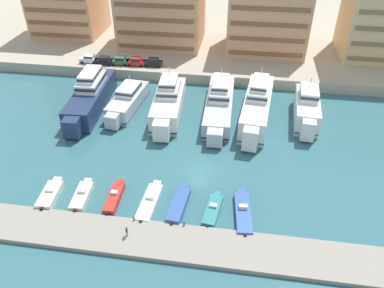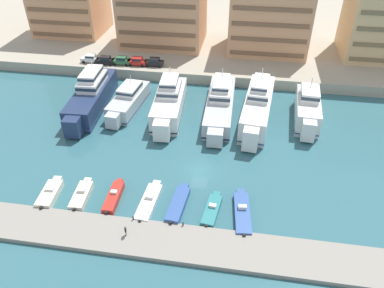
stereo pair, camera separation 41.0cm
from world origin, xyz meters
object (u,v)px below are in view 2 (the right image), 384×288
Objects in this scene: yacht_white_mid_left at (169,102)px; motorboat_cream_left at (82,195)px; yacht_white_center_right at (308,109)px; yacht_white_center at (258,106)px; motorboat_red_mid_left at (114,197)px; car_black_left at (105,60)px; motorboat_teal_center_right at (212,210)px; yacht_silver_left at (128,101)px; car_green_mid_left at (121,60)px; car_red_center_left at (137,61)px; pedestrian_near_edge at (125,230)px; motorboat_cream_far_left at (50,194)px; motorboat_white_center_left at (149,202)px; yacht_silver_center_left at (220,102)px; motorboat_blue_center at (178,204)px; car_black_center at (154,62)px; car_white_far_left at (91,58)px; yacht_navy_far_left at (91,95)px; motorboat_blue_mid_right at (242,213)px.

yacht_white_mid_left reaches higher than motorboat_cream_left.
yacht_white_center is at bearing -175.09° from yacht_white_center_right.
car_black_left is (-14.65, 38.55, 2.69)m from motorboat_red_mid_left.
motorboat_red_mid_left is at bearing 179.28° from motorboat_teal_center_right.
yacht_silver_left is 24.24m from yacht_white_center.
yacht_white_center_right is 41.29m from car_green_mid_left.
car_red_center_left is 2.62× the size of pedestrian_near_edge.
motorboat_cream_far_left is 13.98m from motorboat_white_center_left.
yacht_silver_center_left is at bearing -29.81° from car_green_mid_left.
motorboat_teal_center_right is (4.61, -0.18, -0.11)m from motorboat_blue_center.
yacht_silver_left is 33.13m from yacht_white_center_right.
motorboat_cream_left is 39.78m from car_green_mid_left.
car_black_center reaches higher than motorboat_blue_center.
yacht_white_mid_left is at bearing 91.59° from pedestrian_near_edge.
yacht_silver_center_left reaches higher than motorboat_blue_center.
car_black_center is (7.34, 0.39, 0.00)m from car_green_mid_left.
car_white_far_left is at bearing 103.05° from motorboat_cream_far_left.
motorboat_white_center_left is at bearing 0.37° from motorboat_red_mid_left.
motorboat_cream_left is 1.56× the size of car_black_left.
yacht_silver_left reaches higher than motorboat_white_center_left.
yacht_navy_far_left is at bearing 131.79° from motorboat_blue_center.
motorboat_red_mid_left is 0.88× the size of motorboat_blue_center.
motorboat_cream_far_left is 0.79× the size of motorboat_white_center_left.
motorboat_teal_center_right is (-5.38, -24.63, -2.27)m from yacht_white_center.
yacht_white_center is at bearing 77.68° from motorboat_teal_center_right.
yacht_silver_left reaches higher than motorboat_cream_left.
yacht_silver_left is 0.72× the size of yacht_white_center.
pedestrian_near_edge is (7.41, -45.52, -1.67)m from car_black_center.
yacht_silver_left is 15.00m from car_red_center_left.
car_red_center_left reaches higher than motorboat_blue_mid_right.
motorboat_teal_center_right is at bearing -66.25° from car_black_center.
yacht_white_center_right is at bearing 35.11° from motorboat_cream_far_left.
motorboat_blue_center is at bearing -72.02° from car_black_center.
car_red_center_left is (-12.47, 38.99, 2.83)m from motorboat_white_center_left.
yacht_white_center_right is 34.14m from motorboat_white_center_left.
motorboat_cream_far_left is 0.84× the size of motorboat_blue_center.
motorboat_teal_center_right is 1.60× the size of car_red_center_left.
yacht_white_center_right is 3.65× the size of car_white_far_left.
motorboat_cream_far_left is 39.76m from car_green_mid_left.
car_black_left is (-2.47, 14.79, 0.69)m from yacht_navy_far_left.
motorboat_blue_mid_right is at bearing -93.26° from yacht_white_center.
car_white_far_left is 50.12m from pedestrian_near_edge.
motorboat_blue_center is 0.91× the size of motorboat_blue_mid_right.
yacht_navy_far_left is 2.64× the size of motorboat_white_center_left.
car_black_left is (-32.29, 38.63, 2.77)m from motorboat_blue_mid_right.
yacht_silver_center_left is at bearing 102.03° from motorboat_blue_mid_right.
car_black_center is at bearing 107.98° from motorboat_blue_center.
motorboat_white_center_left is at bearing -54.14° from yacht_navy_far_left.
car_white_far_left is (-23.12, 38.79, 2.83)m from motorboat_white_center_left.
yacht_white_center_right is 2.32× the size of motorboat_cream_left.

